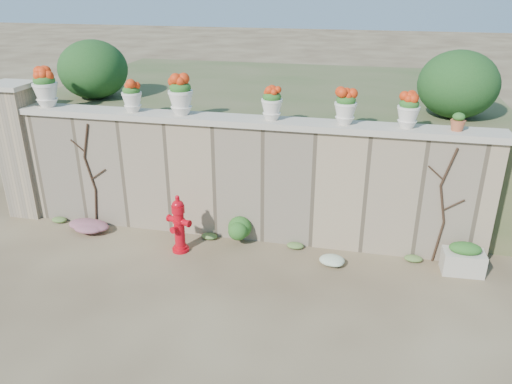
% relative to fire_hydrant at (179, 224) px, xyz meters
% --- Properties ---
extents(ground, '(80.00, 80.00, 0.00)m').
position_rel_fire_hydrant_xyz_m(ground, '(0.84, -1.01, -0.50)').
color(ground, '#4E3B27').
rests_on(ground, ground).
extents(stone_wall, '(8.00, 0.40, 2.00)m').
position_rel_fire_hydrant_xyz_m(stone_wall, '(0.84, 0.79, 0.50)').
color(stone_wall, gray).
rests_on(stone_wall, ground).
extents(wall_cap, '(8.10, 0.52, 0.10)m').
position_rel_fire_hydrant_xyz_m(wall_cap, '(0.84, 0.79, 1.55)').
color(wall_cap, '#BAB19D').
rests_on(wall_cap, stone_wall).
extents(gate_pillar, '(0.72, 0.72, 2.48)m').
position_rel_fire_hydrant_xyz_m(gate_pillar, '(-3.31, 0.79, 0.76)').
color(gate_pillar, gray).
rests_on(gate_pillar, ground).
extents(raised_fill, '(9.00, 6.00, 2.00)m').
position_rel_fire_hydrant_xyz_m(raised_fill, '(0.84, 3.99, 0.50)').
color(raised_fill, '#384C23').
rests_on(raised_fill, ground).
extents(back_shrub_left, '(1.30, 1.30, 1.10)m').
position_rel_fire_hydrant_xyz_m(back_shrub_left, '(-2.36, 1.99, 2.05)').
color(back_shrub_left, '#143814').
rests_on(back_shrub_left, raised_fill).
extents(back_shrub_right, '(1.30, 1.30, 1.10)m').
position_rel_fire_hydrant_xyz_m(back_shrub_right, '(4.24, 1.99, 2.05)').
color(back_shrub_right, '#143814').
rests_on(back_shrub_right, raised_fill).
extents(vine_left, '(0.60, 0.04, 1.91)m').
position_rel_fire_hydrant_xyz_m(vine_left, '(-1.83, 0.57, 0.49)').
color(vine_left, black).
rests_on(vine_left, ground).
extents(vine_right, '(0.60, 0.04, 1.91)m').
position_rel_fire_hydrant_xyz_m(vine_right, '(4.07, 0.57, 0.49)').
color(vine_right, black).
rests_on(vine_right, ground).
extents(fire_hydrant, '(0.43, 0.31, 0.99)m').
position_rel_fire_hydrant_xyz_m(fire_hydrant, '(0.00, 0.00, 0.00)').
color(fire_hydrant, '#BB0714').
rests_on(fire_hydrant, ground).
extents(planter_box, '(0.63, 0.38, 0.51)m').
position_rel_fire_hydrant_xyz_m(planter_box, '(4.44, 0.32, -0.26)').
color(planter_box, '#BAB19D').
rests_on(planter_box, ground).
extents(green_shrub, '(0.64, 0.57, 0.61)m').
position_rel_fire_hydrant_xyz_m(green_shrub, '(0.84, 0.45, -0.20)').
color(green_shrub, '#1E5119').
rests_on(green_shrub, ground).
extents(magenta_clump, '(0.97, 0.65, 0.26)m').
position_rel_fire_hydrant_xyz_m(magenta_clump, '(-1.88, 0.23, -0.37)').
color(magenta_clump, '#B5247A').
rests_on(magenta_clump, ground).
extents(white_flowers, '(0.51, 0.41, 0.18)m').
position_rel_fire_hydrant_xyz_m(white_flowers, '(2.56, 0.06, -0.41)').
color(white_flowers, white).
rests_on(white_flowers, ground).
extents(urn_pot_0, '(0.42, 0.42, 0.66)m').
position_rel_fire_hydrant_xyz_m(urn_pot_0, '(-2.60, 0.79, 1.93)').
color(urn_pot_0, silver).
rests_on(urn_pot_0, wall_cap).
extents(urn_pot_1, '(0.33, 0.33, 0.52)m').
position_rel_fire_hydrant_xyz_m(urn_pot_1, '(-1.01, 0.79, 1.86)').
color(urn_pot_1, silver).
rests_on(urn_pot_1, wall_cap).
extents(urn_pot_2, '(0.40, 0.40, 0.63)m').
position_rel_fire_hydrant_xyz_m(urn_pot_2, '(-0.15, 0.79, 1.91)').
color(urn_pot_2, silver).
rests_on(urn_pot_2, wall_cap).
extents(urn_pot_3, '(0.34, 0.34, 0.53)m').
position_rel_fire_hydrant_xyz_m(urn_pot_3, '(1.36, 0.79, 1.86)').
color(urn_pot_3, silver).
rests_on(urn_pot_3, wall_cap).
extents(urn_pot_4, '(0.34, 0.34, 0.53)m').
position_rel_fire_hydrant_xyz_m(urn_pot_4, '(2.49, 0.79, 1.87)').
color(urn_pot_4, silver).
rests_on(urn_pot_4, wall_cap).
extents(urn_pot_5, '(0.33, 0.33, 0.52)m').
position_rel_fire_hydrant_xyz_m(urn_pot_5, '(3.41, 0.79, 1.86)').
color(urn_pot_5, silver).
rests_on(urn_pot_5, wall_cap).
extents(terracotta_pot, '(0.22, 0.22, 0.26)m').
position_rel_fire_hydrant_xyz_m(terracotta_pot, '(4.13, 0.79, 1.72)').
color(terracotta_pot, '#AB5534').
rests_on(terracotta_pot, wall_cap).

